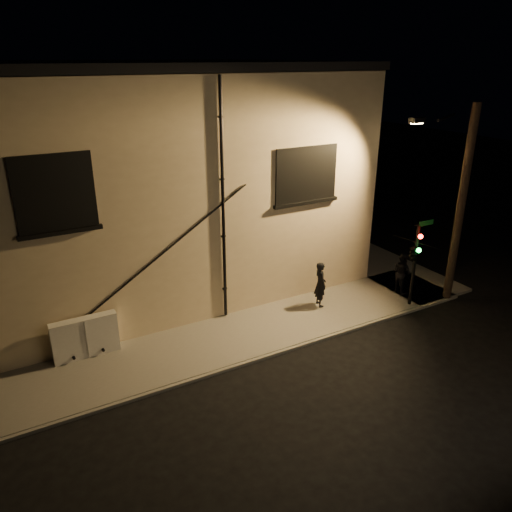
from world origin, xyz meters
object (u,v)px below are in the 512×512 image
utility_cabinet (85,337)px  traffic_signal (414,252)px  pedestrian_a (320,284)px  pedestrian_b (402,272)px  streetlamp_pole (459,202)px

utility_cabinet → traffic_signal: (11.37, -2.51, 1.55)m
pedestrian_a → pedestrian_b: bearing=-88.1°
pedestrian_b → streetlamp_pole: bearing=-132.2°
traffic_signal → pedestrian_b: bearing=58.8°
utility_cabinet → streetlamp_pole: streetlamp_pole is taller
pedestrian_a → pedestrian_b: size_ratio=1.06×
pedestrian_a → traffic_signal: size_ratio=0.53×
utility_cabinet → streetlamp_pole: (13.25, -2.60, 3.18)m
pedestrian_a → streetlamp_pole: 5.90m
pedestrian_b → streetlamp_pole: size_ratio=0.22×
pedestrian_a → pedestrian_b: pedestrian_a is taller
streetlamp_pole → pedestrian_a: bearing=159.2°
pedestrian_b → pedestrian_a: bearing=82.9°
utility_cabinet → pedestrian_a: size_ratio=1.15×
traffic_signal → utility_cabinet: bearing=167.5°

